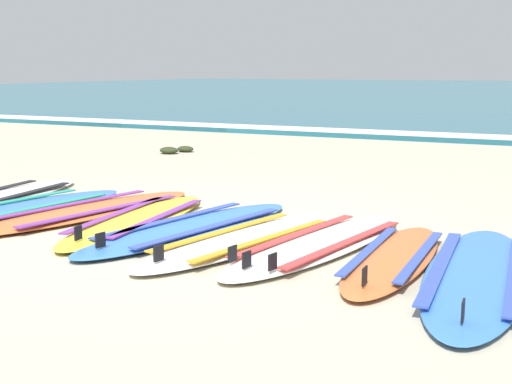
{
  "coord_description": "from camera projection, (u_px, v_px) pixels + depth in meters",
  "views": [
    {
      "loc": [
        3.08,
        -4.91,
        1.36
      ],
      "look_at": [
        0.4,
        0.57,
        0.25
      ],
      "focal_mm": 47.93,
      "sensor_mm": 36.0,
      "label": 1
    }
  ],
  "objects": [
    {
      "name": "surfboard_3",
      "position": [
        138.0,
        220.0,
        6.05
      ],
      "size": [
        0.84,
        2.38,
        0.18
      ],
      "color": "yellow",
      "rests_on": "ground"
    },
    {
      "name": "surfboard_2",
      "position": [
        87.0,
        211.0,
        6.41
      ],
      "size": [
        1.16,
        2.63,
        0.18
      ],
      "color": "orange",
      "rests_on": "ground"
    },
    {
      "name": "seaweed_clump_mid_sand",
      "position": [
        169.0,
        150.0,
        10.99
      ],
      "size": [
        0.31,
        0.25,
        0.11
      ],
      "primitive_type": "ellipsoid",
      "color": "#2D381E",
      "rests_on": "ground"
    },
    {
      "name": "wave_foam_strip",
      "position": [
        412.0,
        136.0,
        13.28
      ],
      "size": [
        80.0,
        0.92,
        0.11
      ],
      "primitive_type": "cube",
      "color": "white",
      "rests_on": "ground"
    },
    {
      "name": "ground_plane",
      "position": [
        185.0,
        227.0,
        5.92
      ],
      "size": [
        80.0,
        80.0,
        0.0
      ],
      "primitive_type": "plane",
      "color": "#B7AD93"
    },
    {
      "name": "seaweed_clump_near_shoreline",
      "position": [
        185.0,
        149.0,
        11.22
      ],
      "size": [
        0.28,
        0.22,
        0.1
      ],
      "primitive_type": "ellipsoid",
      "color": "#2D381E",
      "rests_on": "ground"
    },
    {
      "name": "surfboard_8",
      "position": [
        477.0,
        274.0,
        4.46
      ],
      "size": [
        0.83,
        2.61,
        0.18
      ],
      "color": "#3875CC",
      "rests_on": "ground"
    },
    {
      "name": "surfboard_6",
      "position": [
        320.0,
        244.0,
        5.22
      ],
      "size": [
        1.02,
        2.47,
        0.18
      ],
      "color": "silver",
      "rests_on": "ground"
    },
    {
      "name": "surfboard_5",
      "position": [
        243.0,
        240.0,
        5.33
      ],
      "size": [
        1.06,
        2.39,
        0.18
      ],
      "color": "white",
      "rests_on": "ground"
    },
    {
      "name": "surfboard_1",
      "position": [
        15.0,
        210.0,
        6.45
      ],
      "size": [
        1.02,
        2.64,
        0.18
      ],
      "color": "#3875CC",
      "rests_on": "ground"
    },
    {
      "name": "surfboard_4",
      "position": [
        192.0,
        227.0,
        5.75
      ],
      "size": [
        1.11,
        2.58,
        0.18
      ],
      "color": "#3875CC",
      "rests_on": "ground"
    },
    {
      "name": "surfboard_7",
      "position": [
        394.0,
        258.0,
        4.84
      ],
      "size": [
        0.56,
        2.03,
        0.18
      ],
      "color": "orange",
      "rests_on": "ground"
    }
  ]
}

